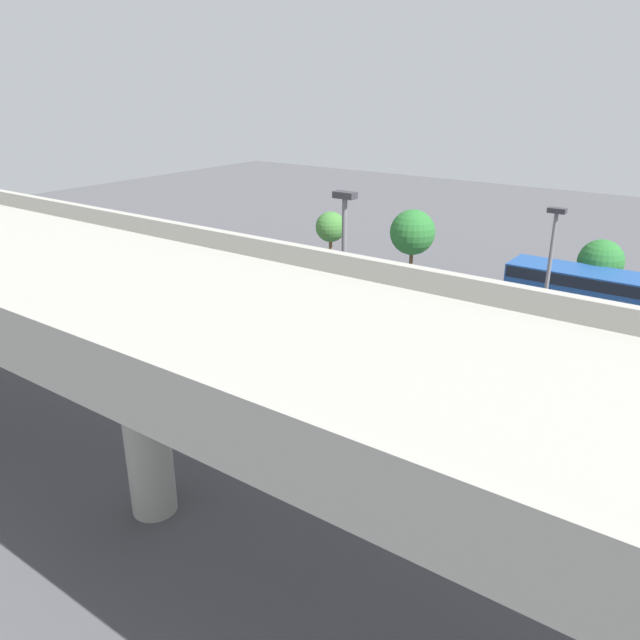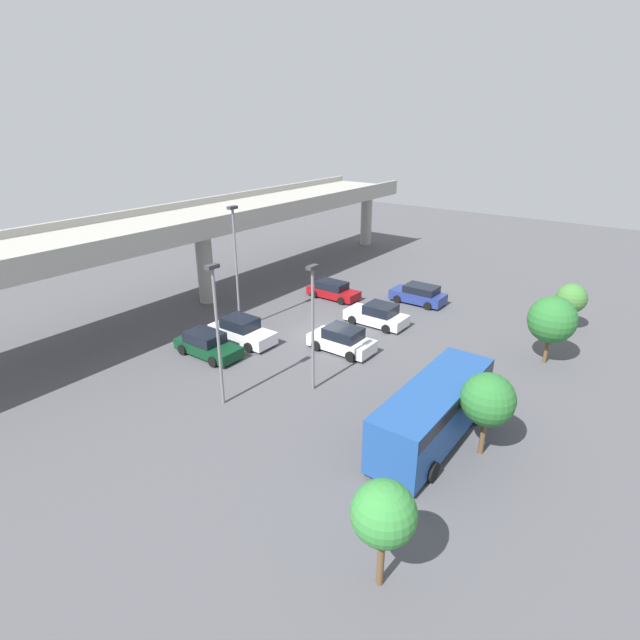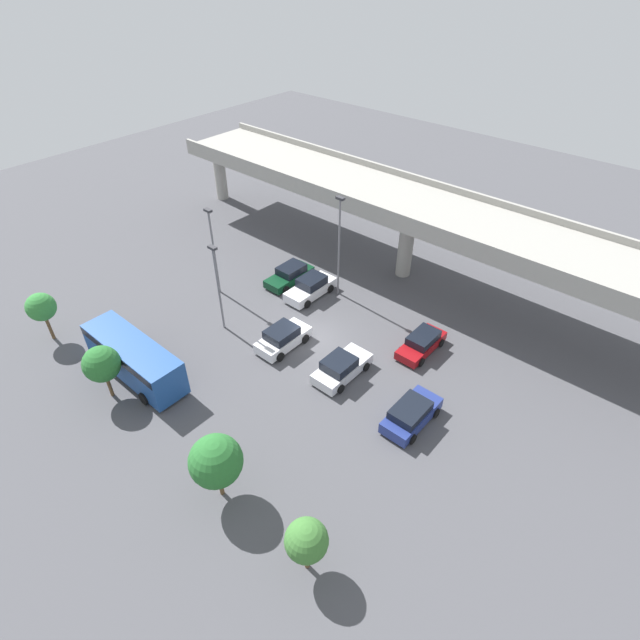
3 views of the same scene
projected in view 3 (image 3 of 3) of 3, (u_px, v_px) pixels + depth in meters
The scene contains 16 objects.
ground_plane at pixel (314, 339), 37.94m from camera, with size 106.49×106.49×0.00m, color #4C4C51.
highway_overpass at pixel (410, 208), 41.18m from camera, with size 51.00×7.55×7.69m.
parked_car_0 at pixel (290, 275), 43.68m from camera, with size 2.12×4.61×1.53m.
parked_car_1 at pixel (311, 287), 42.01m from camera, with size 2.14×4.77×1.72m.
parked_car_2 at pixel (283, 338), 36.82m from camera, with size 2.18×4.32×1.65m.
parked_car_3 at pixel (341, 367), 34.39m from camera, with size 2.25×4.56×1.61m.
parked_car_4 at pixel (422, 343), 36.50m from camera, with size 2.01×4.46×1.42m.
parked_car_5 at pixel (411, 414), 31.05m from camera, with size 2.19×4.39×1.54m.
shuttle_bus at pixel (134, 356), 33.82m from camera, with size 8.62×2.80×2.86m.
lamp_post_near_aisle at pixel (213, 245), 40.11m from camera, with size 0.70×0.35×7.68m.
lamp_post_mid_lot at pixel (218, 282), 36.41m from camera, with size 0.70×0.35×7.21m.
lamp_post_by_overpass at pixel (339, 240), 39.60m from camera, with size 0.70×0.35×8.77m.
tree_front_left at pixel (41, 307), 36.19m from camera, with size 2.10×2.10×4.00m.
tree_front_centre at pixel (102, 364), 31.61m from camera, with size 2.38×2.38×4.01m.
tree_front_right at pixel (216, 461), 25.74m from camera, with size 2.86×2.86×4.31m.
tree_front_far_right at pixel (306, 541), 22.86m from camera, with size 2.09×2.09×3.46m.
Camera 3 is at (19.39, -21.61, 24.46)m, focal length 28.00 mm.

